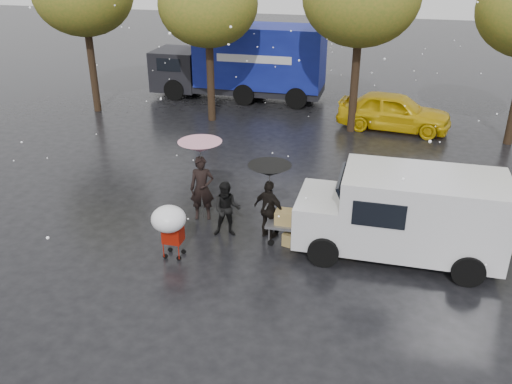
% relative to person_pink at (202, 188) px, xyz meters
% --- Properties ---
extents(ground, '(90.00, 90.00, 0.00)m').
position_rel_person_pink_xyz_m(ground, '(0.85, -1.32, -0.92)').
color(ground, black).
rests_on(ground, ground).
extents(person_pink, '(0.77, 0.60, 1.85)m').
position_rel_person_pink_xyz_m(person_pink, '(0.00, 0.00, 0.00)').
color(person_pink, black).
rests_on(person_pink, ground).
extents(person_middle, '(0.85, 0.73, 1.53)m').
position_rel_person_pink_xyz_m(person_middle, '(0.95, -0.75, -0.16)').
color(person_middle, black).
rests_on(person_middle, ground).
extents(person_black, '(1.02, 0.74, 1.61)m').
position_rel_person_pink_xyz_m(person_black, '(2.05, -0.58, -0.12)').
color(person_black, black).
rests_on(person_black, ground).
extents(umbrella_pink, '(1.19, 1.19, 2.30)m').
position_rel_person_pink_xyz_m(umbrella_pink, '(-0.00, 0.00, 1.23)').
color(umbrella_pink, '#4C4C4C').
rests_on(umbrella_pink, ground).
extents(umbrella_black, '(1.12, 1.12, 2.07)m').
position_rel_person_pink_xyz_m(umbrella_black, '(2.05, -0.58, 0.99)').
color(umbrella_black, '#4C4C4C').
rests_on(umbrella_black, ground).
extents(vendor_cart, '(1.52, 0.80, 1.27)m').
position_rel_person_pink_xyz_m(vendor_cart, '(2.88, -0.69, -0.20)').
color(vendor_cart, slate).
rests_on(vendor_cart, ground).
extents(shopping_cart, '(0.84, 0.84, 1.46)m').
position_rel_person_pink_xyz_m(shopping_cart, '(-0.03, -2.26, 0.14)').
color(shopping_cart, '#A01709').
rests_on(shopping_cart, ground).
extents(white_van, '(4.91, 2.18, 2.20)m').
position_rel_person_pink_xyz_m(white_van, '(5.44, -0.63, 0.24)').
color(white_van, silver).
rests_on(white_van, ground).
extents(blue_truck, '(8.30, 2.60, 3.50)m').
position_rel_person_pink_xyz_m(blue_truck, '(-2.24, 12.38, 0.84)').
color(blue_truck, navy).
rests_on(blue_truck, ground).
extents(box_ground_near, '(0.56, 0.49, 0.43)m').
position_rel_person_pink_xyz_m(box_ground_near, '(4.15, -0.85, -0.71)').
color(box_ground_near, olive).
rests_on(box_ground_near, ground).
extents(box_ground_far, '(0.53, 0.46, 0.35)m').
position_rel_person_pink_xyz_m(box_ground_far, '(2.74, -0.86, -0.75)').
color(box_ground_far, olive).
rests_on(box_ground_far, ground).
extents(yellow_taxi, '(4.71, 2.36, 1.54)m').
position_rel_person_pink_xyz_m(yellow_taxi, '(5.00, 9.30, -0.15)').
color(yellow_taxi, gold).
rests_on(yellow_taxi, ground).
extents(tree_row, '(21.60, 4.40, 7.12)m').
position_rel_person_pink_xyz_m(tree_row, '(0.39, 8.68, 4.10)').
color(tree_row, black).
rests_on(tree_row, ground).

